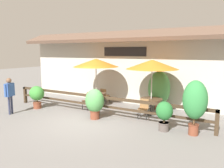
# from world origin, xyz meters

# --- Properties ---
(ground_plane) EXTENTS (60.00, 60.00, 0.00)m
(ground_plane) POSITION_xyz_m (0.00, 0.00, 0.00)
(ground_plane) COLOR slate
(building_facade) EXTENTS (14.28, 1.49, 4.23)m
(building_facade) POSITION_xyz_m (-0.00, 4.10, 2.17)
(building_facade) COLOR #BCB7A8
(building_facade) RESTS_ON ground
(patio_railing) EXTENTS (10.40, 0.14, 0.95)m
(patio_railing) POSITION_xyz_m (0.00, 1.05, 0.70)
(patio_railing) COLOR #3D2D1E
(patio_railing) RESTS_ON ground
(patio_umbrella_near) EXTENTS (2.49, 2.49, 2.67)m
(patio_umbrella_near) POSITION_xyz_m (-1.05, 2.49, 2.40)
(patio_umbrella_near) COLOR #B7B2A8
(patio_umbrella_near) RESTS_ON ground
(dining_table_near) EXTENTS (1.08, 1.08, 0.76)m
(dining_table_near) POSITION_xyz_m (-1.05, 2.49, 0.61)
(dining_table_near) COLOR #4C3826
(dining_table_near) RESTS_ON ground
(chair_near_streetside) EXTENTS (0.49, 0.49, 0.87)m
(chair_near_streetside) POSITION_xyz_m (-1.03, 1.73, 0.49)
(chair_near_streetside) COLOR olive
(chair_near_streetside) RESTS_ON ground
(chair_near_wallside) EXTENTS (0.45, 0.45, 0.87)m
(chair_near_wallside) POSITION_xyz_m (-0.99, 3.26, 0.49)
(chair_near_wallside) COLOR olive
(chair_near_wallside) RESTS_ON ground
(patio_umbrella_middle) EXTENTS (2.49, 2.49, 2.67)m
(patio_umbrella_middle) POSITION_xyz_m (2.13, 2.51, 2.40)
(patio_umbrella_middle) COLOR #B7B2A8
(patio_umbrella_middle) RESTS_ON ground
(dining_table_middle) EXTENTS (1.08, 1.08, 0.76)m
(dining_table_middle) POSITION_xyz_m (2.13, 2.51, 0.61)
(dining_table_middle) COLOR #4C3826
(dining_table_middle) RESTS_ON ground
(chair_middle_streetside) EXTENTS (0.48, 0.48, 0.87)m
(chair_middle_streetside) POSITION_xyz_m (2.07, 1.69, 0.49)
(chair_middle_streetside) COLOR olive
(chair_middle_streetside) RESTS_ON ground
(chair_middle_wallside) EXTENTS (0.45, 0.45, 0.87)m
(chair_middle_wallside) POSITION_xyz_m (2.16, 3.33, 0.49)
(chair_middle_wallside) COLOR olive
(chair_middle_wallside) RESTS_ON ground
(potted_plant_tall_tropical) EXTENTS (0.81, 0.73, 1.20)m
(potted_plant_tall_tropical) POSITION_xyz_m (-3.50, 0.50, 0.74)
(potted_plant_tall_tropical) COLOR brown
(potted_plant_tall_tropical) RESTS_ON ground
(potted_plant_small_flowering) EXTENTS (0.87, 0.78, 1.36)m
(potted_plant_small_flowering) POSITION_xyz_m (0.21, 0.50, 0.77)
(potted_plant_small_flowering) COLOR brown
(potted_plant_small_flowering) RESTS_ON ground
(potted_plant_entrance_palm) EXTENTS (0.86, 0.78, 2.00)m
(potted_plant_entrance_palm) POSITION_xyz_m (4.40, 0.70, 1.24)
(potted_plant_entrance_palm) COLOR brown
(potted_plant_entrance_palm) RESTS_ON ground
(potted_plant_broad_leaf) EXTENTS (0.64, 0.58, 1.14)m
(potted_plant_broad_leaf) POSITION_xyz_m (3.35, 0.57, 0.68)
(potted_plant_broad_leaf) COLOR #564C47
(potted_plant_broad_leaf) RESTS_ON ground
(potted_plant_corner_fern) EXTENTS (1.14, 1.02, 2.01)m
(potted_plant_corner_fern) POSITION_xyz_m (2.17, 3.55, 1.09)
(potted_plant_corner_fern) COLOR #9E4C33
(potted_plant_corner_fern) RESTS_ON ground
(pedestrian) EXTENTS (0.34, 0.59, 1.76)m
(pedestrian) POSITION_xyz_m (-3.75, -0.90, 1.13)
(pedestrian) COLOR #2D334C
(pedestrian) RESTS_ON ground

